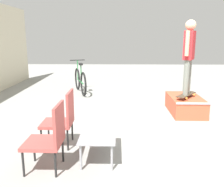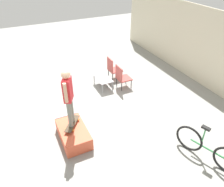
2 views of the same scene
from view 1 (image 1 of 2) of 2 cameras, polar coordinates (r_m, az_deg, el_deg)
The scene contains 8 objects.
ground_plane at distance 5.64m, azimuth 11.30°, elevation -6.74°, with size 24.00×24.00×0.00m, color gray.
skate_ramp_box at distance 6.52m, azimuth 16.38°, elevation -2.46°, with size 1.34×0.76×0.43m.
skateboard_on_ramp at distance 6.32m, azimuth 16.57°, elevation -0.25°, with size 0.74×0.62×0.07m.
person_skater at distance 6.18m, azimuth 17.19°, elevation 9.21°, with size 0.52×0.35×1.74m.
coffee_table at distance 3.98m, azimuth -3.11°, elevation -9.36°, with size 0.98×0.54×0.41m.
patio_chair_left at distance 3.66m, azimuth -13.99°, elevation -9.26°, with size 0.52×0.52×0.97m.
patio_chair_right at distance 4.40m, azimuth -11.22°, elevation -5.29°, with size 0.52×0.52×0.97m.
bicycle at distance 8.54m, azimuth -7.28°, elevation 2.93°, with size 1.76×0.72×1.09m.
Camera 1 is at (-5.23, 0.97, 1.87)m, focal length 40.00 mm.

